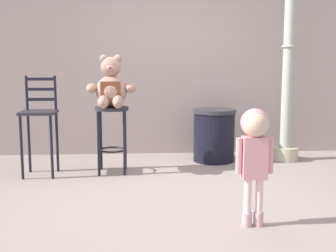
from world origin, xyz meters
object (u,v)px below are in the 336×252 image
lamppost (287,85)px  teddy_bear (111,88)px  bar_chair_empty (39,118)px  child_walking (255,142)px  bar_stool_with_teddy (112,126)px  trash_bin (214,135)px

lamppost → teddy_bear: bearing=-167.0°
teddy_bear → bar_chair_empty: size_ratio=0.53×
bar_chair_empty → lamppost: bearing=10.1°
teddy_bear → child_walking: size_ratio=0.64×
bar_stool_with_teddy → lamppost: lamppost is taller
bar_stool_with_teddy → child_walking: size_ratio=0.84×
teddy_bear → child_walking: 2.20m
child_walking → lamppost: 2.59m
trash_bin → bar_chair_empty: size_ratio=0.60×
trash_bin → bar_chair_empty: bearing=-165.1°
child_walking → trash_bin: 2.37m
lamppost → bar_chair_empty: (-3.15, -0.56, -0.36)m
teddy_bear → bar_stool_with_teddy: bearing=90.0°
bar_stool_with_teddy → teddy_bear: 0.46m
bar_stool_with_teddy → child_walking: bearing=-55.9°
teddy_bear → trash_bin: teddy_bear is taller
child_walking → bar_chair_empty: 2.72m
bar_stool_with_teddy → trash_bin: bar_stool_with_teddy is taller
child_walking → bar_stool_with_teddy: bearing=-71.9°
child_walking → lamppost: size_ratio=0.36×
teddy_bear → bar_chair_empty: (-0.84, -0.02, -0.35)m
child_walking → lamppost: (1.08, 2.32, 0.34)m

